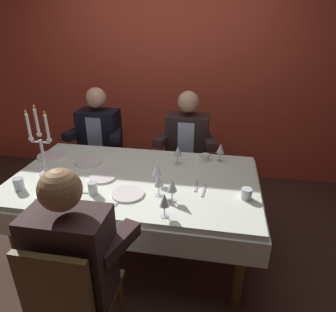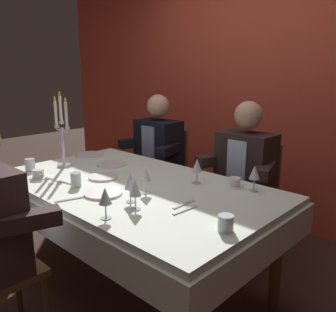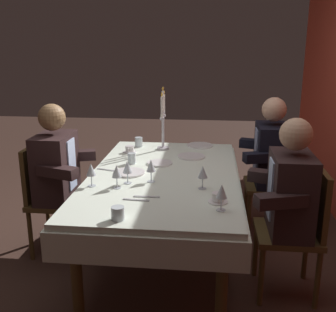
{
  "view_description": "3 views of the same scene",
  "coord_description": "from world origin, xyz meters",
  "px_view_note": "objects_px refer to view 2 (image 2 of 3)",
  "views": [
    {
      "loc": [
        0.62,
        -1.98,
        1.86
      ],
      "look_at": [
        0.25,
        0.09,
        0.9
      ],
      "focal_mm": 31.93,
      "sensor_mm": 36.0,
      "label": 1
    },
    {
      "loc": [
        1.7,
        -1.45,
        1.48
      ],
      "look_at": [
        0.19,
        0.13,
        0.93
      ],
      "focal_mm": 37.98,
      "sensor_mm": 36.0,
      "label": 2
    },
    {
      "loc": [
        2.91,
        0.34,
        1.71
      ],
      "look_at": [
        0.18,
        0.05,
        0.93
      ],
      "focal_mm": 43.67,
      "sensor_mm": 36.0,
      "label": 3
    }
  ],
  "objects_px": {
    "wine_glass_1": "(130,183)",
    "coffee_cup_0": "(235,183)",
    "dining_table": "(133,200)",
    "wine_glass_3": "(255,173)",
    "dinner_plate_1": "(103,193)",
    "seated_diner_2": "(246,166)",
    "dinner_plate_2": "(112,164)",
    "wine_glass_0": "(145,175)",
    "seated_diner_0": "(159,148)",
    "wine_glass_2": "(135,189)",
    "water_tumbler_0": "(226,223)",
    "dinner_plate_3": "(90,155)",
    "dinner_plate_0": "(103,177)",
    "wine_glass_5": "(105,197)",
    "candelabra": "(63,137)",
    "coffee_cup_1": "(38,174)",
    "wine_glass_4": "(197,166)",
    "water_tumbler_2": "(76,179)"
  },
  "relations": [
    {
      "from": "dinner_plate_2",
      "to": "coffee_cup_1",
      "type": "xyz_separation_m",
      "value": [
        -0.1,
        -0.56,
        0.02
      ]
    },
    {
      "from": "water_tumbler_0",
      "to": "candelabra",
      "type": "bearing_deg",
      "value": 177.22
    },
    {
      "from": "wine_glass_4",
      "to": "water_tumbler_0",
      "type": "height_order",
      "value": "wine_glass_4"
    },
    {
      "from": "wine_glass_0",
      "to": "seated_diner_0",
      "type": "xyz_separation_m",
      "value": [
        -0.84,
        0.95,
        -0.12
      ]
    },
    {
      "from": "wine_glass_5",
      "to": "water_tumbler_2",
      "type": "bearing_deg",
      "value": 162.32
    },
    {
      "from": "dining_table",
      "to": "wine_glass_2",
      "type": "relative_size",
      "value": 11.83
    },
    {
      "from": "candelabra",
      "to": "dinner_plate_3",
      "type": "relative_size",
      "value": 2.33
    },
    {
      "from": "dining_table",
      "to": "water_tumbler_0",
      "type": "distance_m",
      "value": 0.87
    },
    {
      "from": "wine_glass_0",
      "to": "seated_diner_0",
      "type": "height_order",
      "value": "seated_diner_0"
    },
    {
      "from": "dinner_plate_2",
      "to": "dinner_plate_3",
      "type": "bearing_deg",
      "value": 170.92
    },
    {
      "from": "seated_diner_2",
      "to": "dining_table",
      "type": "bearing_deg",
      "value": -109.43
    },
    {
      "from": "dinner_plate_0",
      "to": "dining_table",
      "type": "bearing_deg",
      "value": 14.28
    },
    {
      "from": "candelabra",
      "to": "dinner_plate_0",
      "type": "distance_m",
      "value": 0.51
    },
    {
      "from": "wine_glass_2",
      "to": "water_tumbler_0",
      "type": "distance_m",
      "value": 0.52
    },
    {
      "from": "wine_glass_2",
      "to": "water_tumbler_0",
      "type": "bearing_deg",
      "value": 13.32
    },
    {
      "from": "wine_glass_0",
      "to": "wine_glass_5",
      "type": "distance_m",
      "value": 0.42
    },
    {
      "from": "dinner_plate_2",
      "to": "wine_glass_1",
      "type": "relative_size",
      "value": 1.43
    },
    {
      "from": "wine_glass_1",
      "to": "water_tumbler_0",
      "type": "relative_size",
      "value": 2.13
    },
    {
      "from": "candelabra",
      "to": "wine_glass_2",
      "type": "relative_size",
      "value": 3.47
    },
    {
      "from": "wine_glass_4",
      "to": "dinner_plate_0",
      "type": "bearing_deg",
      "value": -146.43
    },
    {
      "from": "coffee_cup_0",
      "to": "seated_diner_2",
      "type": "relative_size",
      "value": 0.11
    },
    {
      "from": "dinner_plate_3",
      "to": "coffee_cup_1",
      "type": "bearing_deg",
      "value": -64.89
    },
    {
      "from": "dinner_plate_1",
      "to": "wine_glass_5",
      "type": "xyz_separation_m",
      "value": [
        0.3,
        -0.21,
        0.11
      ]
    },
    {
      "from": "candelabra",
      "to": "water_tumbler_0",
      "type": "relative_size",
      "value": 7.4
    },
    {
      "from": "dinner_plate_1",
      "to": "dinner_plate_0",
      "type": "bearing_deg",
      "value": 143.55
    },
    {
      "from": "coffee_cup_1",
      "to": "seated_diner_2",
      "type": "distance_m",
      "value": 1.53
    },
    {
      "from": "dinner_plate_2",
      "to": "seated_diner_0",
      "type": "bearing_deg",
      "value": 104.47
    },
    {
      "from": "wine_glass_2",
      "to": "seated_diner_0",
      "type": "relative_size",
      "value": 0.13
    },
    {
      "from": "candelabra",
      "to": "coffee_cup_0",
      "type": "xyz_separation_m",
      "value": [
        1.22,
        0.49,
        -0.2
      ]
    },
    {
      "from": "wine_glass_2",
      "to": "wine_glass_3",
      "type": "distance_m",
      "value": 0.76
    },
    {
      "from": "wine_glass_5",
      "to": "water_tumbler_0",
      "type": "bearing_deg",
      "value": 30.14
    },
    {
      "from": "wine_glass_2",
      "to": "wine_glass_3",
      "type": "xyz_separation_m",
      "value": [
        0.31,
        0.7,
        -0.0
      ]
    },
    {
      "from": "wine_glass_3",
      "to": "wine_glass_4",
      "type": "height_order",
      "value": "same"
    },
    {
      "from": "dinner_plate_2",
      "to": "wine_glass_3",
      "type": "height_order",
      "value": "wine_glass_3"
    },
    {
      "from": "dinner_plate_1",
      "to": "seated_diner_2",
      "type": "relative_size",
      "value": 0.19
    },
    {
      "from": "seated_diner_2",
      "to": "dinner_plate_3",
      "type": "bearing_deg",
      "value": -151.1
    },
    {
      "from": "wine_glass_2",
      "to": "wine_glass_4",
      "type": "distance_m",
      "value": 0.58
    },
    {
      "from": "dining_table",
      "to": "wine_glass_3",
      "type": "bearing_deg",
      "value": 32.47
    },
    {
      "from": "dinner_plate_0",
      "to": "seated_diner_0",
      "type": "bearing_deg",
      "value": 113.13
    },
    {
      "from": "dining_table",
      "to": "wine_glass_5",
      "type": "bearing_deg",
      "value": -54.59
    },
    {
      "from": "dinner_plate_2",
      "to": "seated_diner_2",
      "type": "bearing_deg",
      "value": 42.17
    },
    {
      "from": "candelabra",
      "to": "coffee_cup_1",
      "type": "height_order",
      "value": "candelabra"
    },
    {
      "from": "dinner_plate_1",
      "to": "wine_glass_2",
      "type": "bearing_deg",
      "value": -4.16
    },
    {
      "from": "dinner_plate_3",
      "to": "seated_diner_2",
      "type": "xyz_separation_m",
      "value": [
        1.16,
        0.64,
        -0.01
      ]
    },
    {
      "from": "wine_glass_1",
      "to": "coffee_cup_0",
      "type": "height_order",
      "value": "wine_glass_1"
    },
    {
      "from": "wine_glass_2",
      "to": "coffee_cup_0",
      "type": "bearing_deg",
      "value": 75.18
    },
    {
      "from": "dinner_plate_1",
      "to": "wine_glass_0",
      "type": "xyz_separation_m",
      "value": [
        0.17,
        0.19,
        0.11
      ]
    },
    {
      "from": "wine_glass_0",
      "to": "wine_glass_2",
      "type": "bearing_deg",
      "value": -54.86
    },
    {
      "from": "wine_glass_5",
      "to": "seated_diner_2",
      "type": "height_order",
      "value": "seated_diner_2"
    },
    {
      "from": "dinner_plate_1",
      "to": "dinner_plate_3",
      "type": "bearing_deg",
      "value": 150.1
    }
  ]
}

